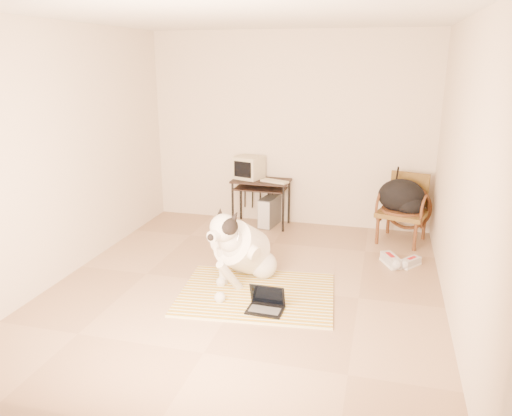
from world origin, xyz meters
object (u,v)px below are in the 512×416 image
at_px(computer_desk, 261,187).
at_px(crt_monitor, 249,167).
at_px(pc_tower, 269,211).
at_px(dog, 242,250).
at_px(rattan_chair, 404,208).
at_px(backpack, 403,197).
at_px(laptop, 266,304).

height_order(computer_desk, crt_monitor, crt_monitor).
distance_m(computer_desk, pc_tower, 0.39).
bearing_deg(dog, rattan_chair, 45.84).
height_order(computer_desk, backpack, backpack).
relative_size(laptop, pc_tower, 0.74).
bearing_deg(rattan_chair, dog, -134.16).
height_order(crt_monitor, pc_tower, crt_monitor).
height_order(crt_monitor, rattan_chair, crt_monitor).
xyz_separation_m(dog, laptop, (0.41, -0.61, -0.28)).
distance_m(crt_monitor, backpack, 2.16).
xyz_separation_m(laptop, crt_monitor, (-0.87, 2.56, 0.75)).
relative_size(laptop, rattan_chair, 0.40).
distance_m(pc_tower, backpack, 1.87).
distance_m(pc_tower, rattan_chair, 1.86).
bearing_deg(crt_monitor, pc_tower, -7.40).
bearing_deg(laptop, dog, 124.17).
height_order(laptop, pc_tower, pc_tower).
distance_m(dog, backpack, 2.39).
bearing_deg(pc_tower, dog, -85.67).
distance_m(dog, laptop, 0.78).
bearing_deg(crt_monitor, backpack, -6.89).
relative_size(dog, crt_monitor, 2.85).
bearing_deg(dog, backpack, 45.42).
distance_m(computer_desk, rattan_chair, 1.97).
height_order(computer_desk, pc_tower, computer_desk).
distance_m(dog, pc_tower, 1.92).
bearing_deg(rattan_chair, backpack, -117.07).
distance_m(rattan_chair, backpack, 0.17).
bearing_deg(laptop, crt_monitor, 108.83).
relative_size(computer_desk, crt_monitor, 1.87).
height_order(dog, computer_desk, dog).
height_order(rattan_chair, backpack, rattan_chair).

